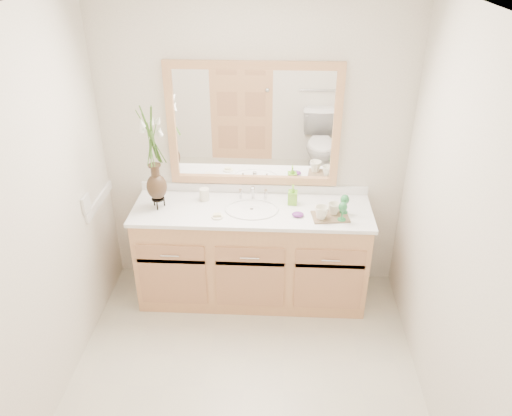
# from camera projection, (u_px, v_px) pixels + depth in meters

# --- Properties ---
(floor) EXTENTS (2.60, 2.60, 0.00)m
(floor) POSITION_uv_depth(u_px,v_px,m) (244.00, 390.00, 3.36)
(floor) COLOR beige
(floor) RESTS_ON ground
(ceiling) EXTENTS (2.40, 2.60, 0.02)m
(ceiling) POSITION_uv_depth(u_px,v_px,m) (237.00, 11.00, 2.18)
(ceiling) COLOR white
(ceiling) RESTS_ON wall_back
(wall_back) EXTENTS (2.40, 0.02, 2.40)m
(wall_back) POSITION_uv_depth(u_px,v_px,m) (254.00, 150.00, 3.90)
(wall_back) COLOR white
(wall_back) RESTS_ON floor
(wall_left) EXTENTS (0.02, 2.60, 2.40)m
(wall_left) POSITION_uv_depth(u_px,v_px,m) (30.00, 235.00, 2.82)
(wall_left) COLOR white
(wall_left) RESTS_ON floor
(wall_right) EXTENTS (0.02, 2.60, 2.40)m
(wall_right) POSITION_uv_depth(u_px,v_px,m) (460.00, 247.00, 2.72)
(wall_right) COLOR white
(wall_right) RESTS_ON floor
(vanity) EXTENTS (1.80, 0.55, 0.80)m
(vanity) POSITION_uv_depth(u_px,v_px,m) (252.00, 255.00, 4.05)
(vanity) COLOR tan
(vanity) RESTS_ON floor
(counter) EXTENTS (1.84, 0.57, 0.03)m
(counter) POSITION_uv_depth(u_px,v_px,m) (252.00, 210.00, 3.84)
(counter) COLOR white
(counter) RESTS_ON vanity
(sink) EXTENTS (0.38, 0.34, 0.23)m
(sink) POSITION_uv_depth(u_px,v_px,m) (252.00, 216.00, 3.85)
(sink) COLOR white
(sink) RESTS_ON counter
(mirror) EXTENTS (1.32, 0.04, 0.97)m
(mirror) POSITION_uv_depth(u_px,v_px,m) (254.00, 126.00, 3.78)
(mirror) COLOR white
(mirror) RESTS_ON wall_back
(switch_plate) EXTENTS (0.02, 0.12, 0.12)m
(switch_plate) POSITION_uv_depth(u_px,v_px,m) (86.00, 203.00, 3.60)
(switch_plate) COLOR white
(switch_plate) RESTS_ON wall_left
(flower_vase) EXTENTS (0.18, 0.18, 0.74)m
(flower_vase) POSITION_uv_depth(u_px,v_px,m) (152.00, 146.00, 3.61)
(flower_vase) COLOR black
(flower_vase) RESTS_ON counter
(tumbler) EXTENTS (0.08, 0.08, 0.10)m
(tumbler) POSITION_uv_depth(u_px,v_px,m) (204.00, 194.00, 3.93)
(tumbler) COLOR white
(tumbler) RESTS_ON counter
(soap_dish) EXTENTS (0.09, 0.09, 0.03)m
(soap_dish) POSITION_uv_depth(u_px,v_px,m) (217.00, 216.00, 3.71)
(soap_dish) COLOR white
(soap_dish) RESTS_ON counter
(soap_bottle) EXTENTS (0.07, 0.07, 0.14)m
(soap_bottle) POSITION_uv_depth(u_px,v_px,m) (293.00, 196.00, 3.87)
(soap_bottle) COLOR #75C52E
(soap_bottle) RESTS_ON counter
(purple_dish) EXTENTS (0.11, 0.10, 0.03)m
(purple_dish) POSITION_uv_depth(u_px,v_px,m) (298.00, 214.00, 3.73)
(purple_dish) COLOR #652879
(purple_dish) RESTS_ON counter
(tray) EXTENTS (0.29, 0.21, 0.01)m
(tray) POSITION_uv_depth(u_px,v_px,m) (330.00, 217.00, 3.71)
(tray) COLOR brown
(tray) RESTS_ON counter
(mug_left) EXTENTS (0.13, 0.12, 0.10)m
(mug_left) POSITION_uv_depth(u_px,v_px,m) (321.00, 212.00, 3.66)
(mug_left) COLOR white
(mug_left) RESTS_ON tray
(mug_right) EXTENTS (0.11, 0.10, 0.09)m
(mug_right) POSITION_uv_depth(u_px,v_px,m) (334.00, 208.00, 3.72)
(mug_right) COLOR white
(mug_right) RESTS_ON tray
(goblet_front) EXTENTS (0.07, 0.07, 0.15)m
(goblet_front) POSITION_uv_depth(u_px,v_px,m) (343.00, 208.00, 3.61)
(goblet_front) COLOR #287A3F
(goblet_front) RESTS_ON tray
(goblet_back) EXTENTS (0.07, 0.07, 0.15)m
(goblet_back) POSITION_uv_depth(u_px,v_px,m) (345.00, 201.00, 3.71)
(goblet_back) COLOR #287A3F
(goblet_back) RESTS_ON tray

